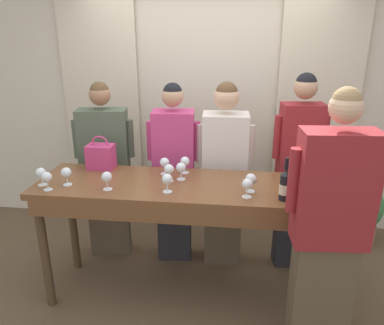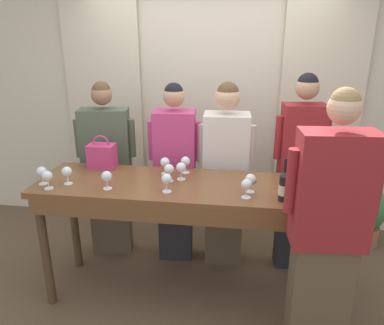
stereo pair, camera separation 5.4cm
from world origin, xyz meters
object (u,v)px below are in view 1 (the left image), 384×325
at_px(wine_glass_near_host, 251,179).
at_px(wine_glass_by_bottle, 41,173).
at_px(host_pouring, 328,236).
at_px(guest_olive_jacket, 106,171).
at_px(guest_pink_top, 174,174).
at_px(wine_glass_front_right, 167,180).
at_px(wine_glass_center_mid, 169,170).
at_px(wine_glass_front_left, 47,178).
at_px(potted_plant, 367,213).
at_px(wine_glass_back_left, 181,168).
at_px(guest_striped_shirt, 297,171).
at_px(wine_glass_back_right, 185,162).
at_px(wine_bottle, 285,185).
at_px(wine_glass_center_left, 107,177).
at_px(guest_cream_sweater, 224,175).
at_px(tasting_bar, 191,200).
at_px(wine_glass_center_right, 66,173).
at_px(handbag, 101,156).
at_px(wine_glass_back_mid, 247,185).
at_px(wine_glass_by_handbag, 165,163).
at_px(wine_glass_front_mid, 303,166).

distance_m(wine_glass_near_host, wine_glass_by_bottle, 1.56).
height_order(wine_glass_near_host, host_pouring, host_pouring).
height_order(guest_olive_jacket, guest_pink_top, same).
xyz_separation_m(wine_glass_front_right, wine_glass_center_mid, (-0.02, 0.20, 0.00)).
xyz_separation_m(wine_glass_front_left, potted_plant, (2.73, 1.27, -0.77)).
relative_size(wine_glass_center_mid, wine_glass_by_bottle, 1.00).
bearing_deg(wine_glass_back_left, guest_striped_shirt, 26.56).
bearing_deg(wine_glass_back_left, wine_glass_back_right, 85.64).
distance_m(wine_bottle, wine_glass_center_left, 1.27).
bearing_deg(guest_olive_jacket, wine_glass_back_right, -22.86).
bearing_deg(wine_glass_center_left, wine_glass_front_left, -172.38).
relative_size(wine_glass_front_right, guest_cream_sweater, 0.08).
relative_size(wine_glass_center_mid, host_pouring, 0.08).
height_order(wine_glass_front_right, wine_glass_back_left, same).
relative_size(guest_olive_jacket, potted_plant, 2.76).
relative_size(wine_glass_back_right, host_pouring, 0.08).
height_order(tasting_bar, wine_glass_back_right, wine_glass_back_right).
distance_m(wine_glass_by_bottle, guest_striped_shirt, 2.13).
xyz_separation_m(guest_olive_jacket, guest_striped_shirt, (1.76, 0.00, 0.07)).
height_order(wine_glass_back_left, guest_striped_shirt, guest_striped_shirt).
bearing_deg(wine_glass_by_bottle, wine_glass_center_right, 8.40).
relative_size(handbag, wine_glass_front_left, 2.04).
bearing_deg(handbag, wine_glass_center_left, -65.28).
xyz_separation_m(tasting_bar, wine_glass_center_right, (-0.93, -0.10, 0.22)).
bearing_deg(wine_glass_near_host, wine_glass_center_left, -175.15).
relative_size(wine_glass_back_mid, guest_striped_shirt, 0.08).
height_order(wine_glass_back_mid, wine_glass_near_host, same).
bearing_deg(wine_glass_center_mid, guest_cream_sweater, 52.48).
relative_size(handbag, guest_cream_sweater, 0.16).
xyz_separation_m(wine_glass_back_mid, guest_cream_sweater, (-0.18, 0.75, -0.23)).
distance_m(wine_glass_center_left, wine_glass_near_host, 1.05).
xyz_separation_m(wine_glass_near_host, guest_striped_shirt, (0.43, 0.65, -0.17)).
relative_size(wine_glass_back_mid, wine_glass_by_handbag, 1.00).
bearing_deg(potted_plant, wine_glass_back_mid, -136.40).
xyz_separation_m(wine_glass_near_host, host_pouring, (0.46, -0.44, -0.17)).
bearing_deg(guest_striped_shirt, guest_olive_jacket, -180.00).
relative_size(wine_glass_front_mid, potted_plant, 0.23).
height_order(wine_glass_center_mid, host_pouring, host_pouring).
height_order(wine_glass_front_left, wine_glass_front_right, same).
bearing_deg(wine_glass_by_handbag, wine_glass_center_right, -155.86).
relative_size(wine_glass_near_host, wine_glass_by_handbag, 1.00).
distance_m(wine_glass_center_mid, guest_striped_shirt, 1.19).
xyz_separation_m(wine_bottle, wine_glass_back_left, (-0.76, 0.28, -0.01)).
bearing_deg(wine_glass_front_right, wine_glass_near_host, 7.65).
bearing_deg(wine_glass_front_right, potted_plant, 32.97).
bearing_deg(wine_glass_by_bottle, wine_glass_front_left, -42.15).
xyz_separation_m(tasting_bar, wine_glass_near_host, (0.45, -0.06, 0.22)).
xyz_separation_m(wine_glass_near_host, wine_glass_by_bottle, (-1.56, -0.07, 0.00)).
distance_m(tasting_bar, host_pouring, 1.04).
distance_m(wine_glass_back_left, guest_olive_jacket, 0.96).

